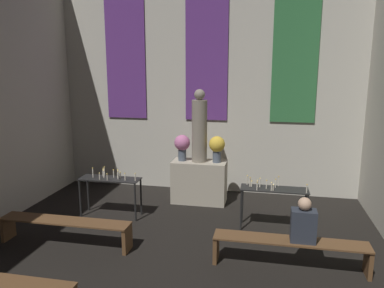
# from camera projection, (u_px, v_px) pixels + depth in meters

# --- Properties ---
(wall_back) EXTENTS (7.26, 0.16, 5.41)m
(wall_back) POSITION_uv_depth(u_px,v_px,m) (207.00, 77.00, 8.72)
(wall_back) COLOR beige
(wall_back) RESTS_ON ground_plane
(altar) EXTENTS (1.18, 0.57, 0.93)m
(altar) POSITION_uv_depth(u_px,v_px,m) (199.00, 182.00, 8.27)
(altar) COLOR #ADA38E
(altar) RESTS_ON ground_plane
(statue) EXTENTS (0.33, 0.33, 1.57)m
(statue) POSITION_uv_depth(u_px,v_px,m) (199.00, 128.00, 8.03)
(statue) COLOR gray
(statue) RESTS_ON altar
(flower_vase_left) EXTENTS (0.34, 0.34, 0.57)m
(flower_vase_left) POSITION_uv_depth(u_px,v_px,m) (182.00, 145.00, 8.18)
(flower_vase_left) COLOR #4C5666
(flower_vase_left) RESTS_ON altar
(flower_vase_right) EXTENTS (0.34, 0.34, 0.57)m
(flower_vase_right) POSITION_uv_depth(u_px,v_px,m) (217.00, 146.00, 8.03)
(flower_vase_right) COLOR #4C5666
(flower_vase_right) RESTS_ON altar
(candle_rack_left) EXTENTS (1.22, 0.40, 0.99)m
(candle_rack_left) POSITION_uv_depth(u_px,v_px,m) (110.00, 184.00, 7.46)
(candle_rack_left) COLOR black
(candle_rack_left) RESTS_ON ground_plane
(candle_rack_right) EXTENTS (1.22, 0.40, 0.98)m
(candle_rack_right) POSITION_uv_depth(u_px,v_px,m) (273.00, 194.00, 6.83)
(candle_rack_right) COLOR black
(candle_rack_right) RESTS_ON ground_plane
(pew_back_left) EXTENTS (2.26, 0.36, 0.45)m
(pew_back_left) POSITION_uv_depth(u_px,v_px,m) (65.00, 226.00, 6.27)
(pew_back_left) COLOR brown
(pew_back_left) RESTS_ON ground_plane
(pew_back_right) EXTENTS (2.26, 0.36, 0.45)m
(pew_back_right) POSITION_uv_depth(u_px,v_px,m) (290.00, 247.00, 5.55)
(pew_back_right) COLOR brown
(pew_back_right) RESTS_ON ground_plane
(person_seated) EXTENTS (0.36, 0.24, 0.67)m
(person_seated) POSITION_uv_depth(u_px,v_px,m) (303.00, 223.00, 5.43)
(person_seated) COLOR #282D38
(person_seated) RESTS_ON pew_back_right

